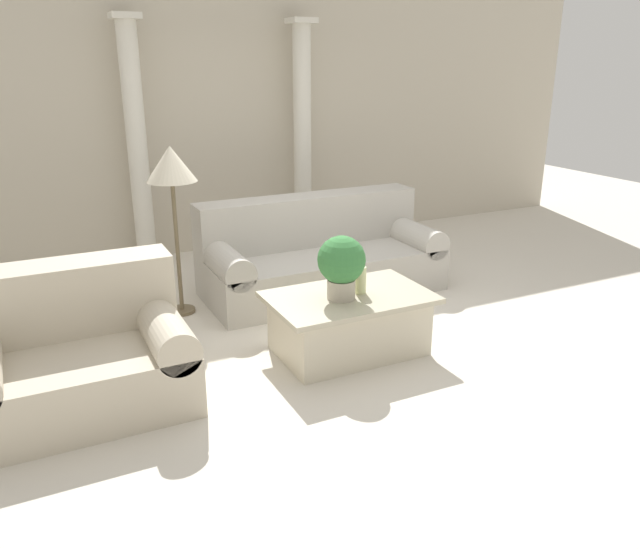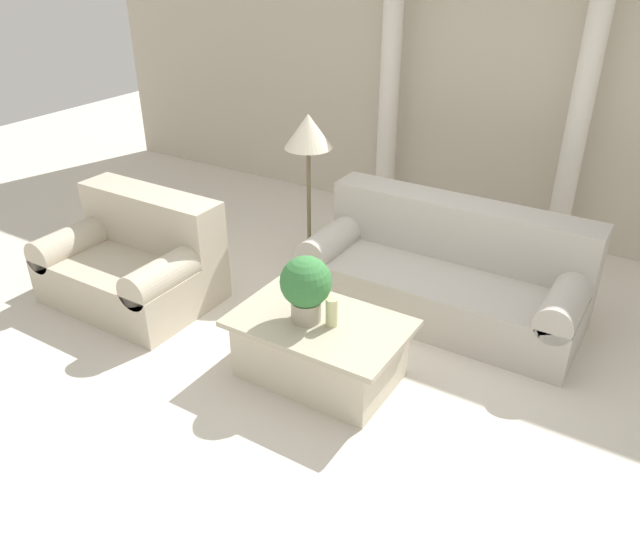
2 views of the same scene
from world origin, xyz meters
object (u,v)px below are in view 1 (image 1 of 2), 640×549
object	(u,v)px
sofa_long	(319,255)
potted_plant	(341,264)
floor_lamp	(171,171)
coffee_table	(349,323)
loveseat	(75,352)

from	to	relation	value
sofa_long	potted_plant	world-z (taller)	potted_plant
sofa_long	floor_lamp	bearing A→B (deg)	179.51
potted_plant	floor_lamp	world-z (taller)	floor_lamp
sofa_long	coffee_table	world-z (taller)	sofa_long
sofa_long	loveseat	xyz separation A→B (m)	(-2.33, -1.21, 0.01)
loveseat	potted_plant	bearing A→B (deg)	-5.05
sofa_long	loveseat	size ratio (longest dim) A/B	1.63
sofa_long	loveseat	world-z (taller)	same
floor_lamp	coffee_table	bearing A→B (deg)	-54.72
loveseat	floor_lamp	bearing A→B (deg)	51.12
coffee_table	potted_plant	size ratio (longest dim) A/B	2.54
sofa_long	loveseat	bearing A→B (deg)	-152.69
loveseat	coffee_table	distance (m)	1.94
potted_plant	floor_lamp	size ratio (longest dim) A/B	0.32
loveseat	coffee_table	world-z (taller)	loveseat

